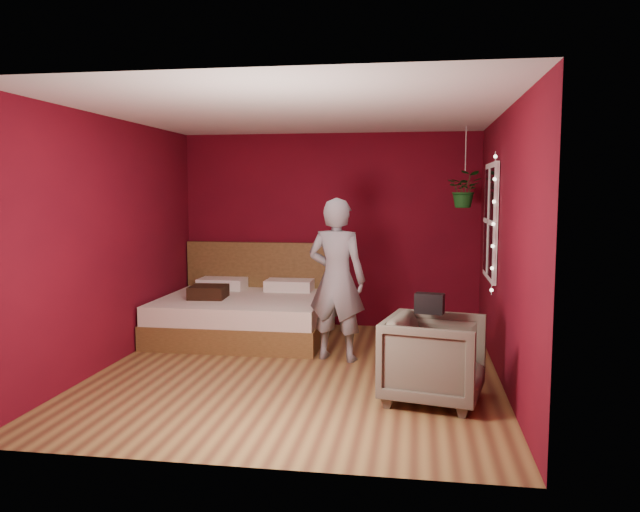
{
  "coord_description": "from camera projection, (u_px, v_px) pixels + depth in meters",
  "views": [
    {
      "loc": [
        1.19,
        -6.1,
        1.84
      ],
      "look_at": [
        0.16,
        0.4,
        1.14
      ],
      "focal_mm": 35.0,
      "sensor_mm": 36.0,
      "label": 1
    }
  ],
  "objects": [
    {
      "name": "floor",
      "position": [
        298.0,
        371.0,
        6.37
      ],
      "size": [
        4.5,
        4.5,
        0.0
      ],
      "primitive_type": "plane",
      "color": "olive",
      "rests_on": "ground"
    },
    {
      "name": "room_walls",
      "position": [
        298.0,
        206.0,
        6.2
      ],
      "size": [
        4.04,
        4.54,
        2.62
      ],
      "color": "#610A17",
      "rests_on": "ground"
    },
    {
      "name": "window",
      "position": [
        490.0,
        222.0,
        6.8
      ],
      "size": [
        0.05,
        0.97,
        1.27
      ],
      "color": "white",
      "rests_on": "room_walls"
    },
    {
      "name": "fairy_lights",
      "position": [
        493.0,
        224.0,
        6.28
      ],
      "size": [
        0.04,
        0.04,
        1.45
      ],
      "color": "silver",
      "rests_on": "room_walls"
    },
    {
      "name": "bed",
      "position": [
        246.0,
        313.0,
        7.89
      ],
      "size": [
        2.06,
        1.75,
        1.13
      ],
      "color": "brown",
      "rests_on": "ground"
    },
    {
      "name": "person",
      "position": [
        337.0,
        280.0,
        6.72
      ],
      "size": [
        0.72,
        0.55,
        1.76
      ],
      "primitive_type": "imported",
      "rotation": [
        0.0,
        0.0,
        2.92
      ],
      "color": "gray",
      "rests_on": "ground"
    },
    {
      "name": "armchair",
      "position": [
        434.0,
        359.0,
        5.42
      ],
      "size": [
        0.98,
        0.96,
        0.76
      ],
      "primitive_type": "imported",
      "rotation": [
        0.0,
        0.0,
        1.36
      ],
      "color": "#5D5849",
      "rests_on": "ground"
    },
    {
      "name": "handbag",
      "position": [
        430.0,
        303.0,
        5.5
      ],
      "size": [
        0.27,
        0.18,
        0.18
      ],
      "primitive_type": "cube",
      "rotation": [
        0.0,
        0.0,
        -0.22
      ],
      "color": "black",
      "rests_on": "armchair"
    },
    {
      "name": "throw_pillow",
      "position": [
        208.0,
        292.0,
        7.69
      ],
      "size": [
        0.46,
        0.46,
        0.15
      ],
      "primitive_type": "cube",
      "rotation": [
        0.0,
        0.0,
        0.07
      ],
      "color": "black",
      "rests_on": "bed"
    },
    {
      "name": "hanging_plant",
      "position": [
        465.0,
        189.0,
        7.47
      ],
      "size": [
        0.43,
        0.39,
        0.97
      ],
      "color": "silver",
      "rests_on": "room_walls"
    }
  ]
}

